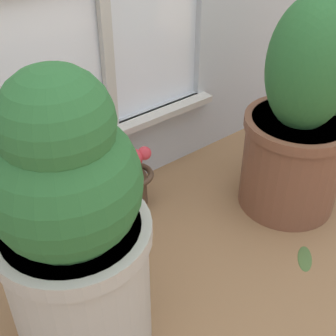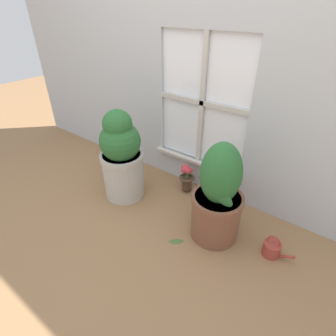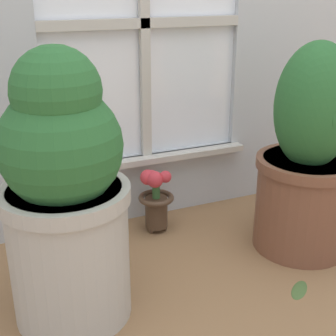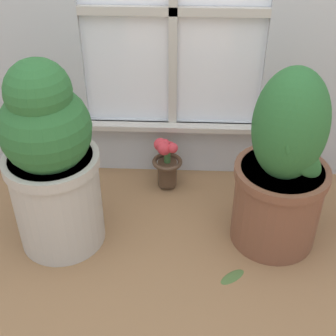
# 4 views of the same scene
# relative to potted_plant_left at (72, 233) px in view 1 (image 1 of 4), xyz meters

# --- Properties ---
(ground_plane) EXTENTS (10.00, 10.00, 0.00)m
(ground_plane) POSITION_rel_potted_plant_left_xyz_m (0.42, -0.14, -0.38)
(ground_plane) COLOR olive
(potted_plant_left) EXTENTS (0.35, 0.35, 0.77)m
(potted_plant_left) POSITION_rel_potted_plant_left_xyz_m (0.00, 0.00, 0.00)
(potted_plant_left) COLOR #B7B2A8
(potted_plant_left) RESTS_ON ground_plane
(potted_plant_right) EXTENTS (0.35, 0.35, 0.74)m
(potted_plant_right) POSITION_rel_potted_plant_left_xyz_m (0.85, 0.04, -0.05)
(potted_plant_right) COLOR brown
(potted_plant_right) RESTS_ON ground_plane
(flower_vase) EXTENTS (0.14, 0.14, 0.26)m
(flower_vase) POSITION_rel_potted_plant_left_xyz_m (0.40, 0.36, -0.23)
(flower_vase) COLOR #473323
(flower_vase) RESTS_ON ground_plane
(fallen_leaf) EXTENTS (0.11, 0.10, 0.01)m
(fallen_leaf) POSITION_rel_potted_plant_left_xyz_m (0.67, -0.18, -0.37)
(fallen_leaf) COLOR #476633
(fallen_leaf) RESTS_ON ground_plane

